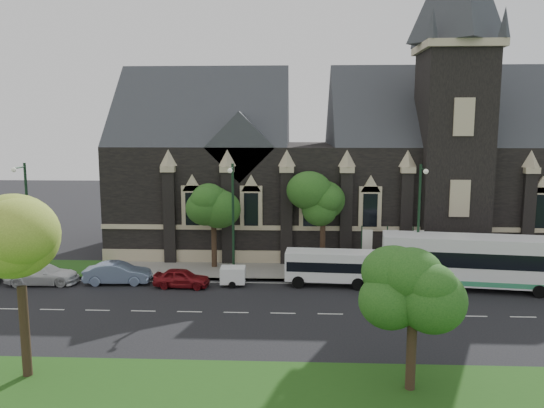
# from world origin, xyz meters

# --- Properties ---
(ground) EXTENTS (160.00, 160.00, 0.00)m
(ground) POSITION_xyz_m (0.00, 0.00, 0.00)
(ground) COLOR black
(ground) RESTS_ON ground
(sidewalk) EXTENTS (80.00, 5.00, 0.15)m
(sidewalk) POSITION_xyz_m (0.00, 9.50, 0.07)
(sidewalk) COLOR gray
(sidewalk) RESTS_ON ground
(museum) EXTENTS (40.00, 17.70, 29.90)m
(museum) POSITION_xyz_m (5.12, 18.78, 8.17)
(museum) COLOR black
(museum) RESTS_ON ground
(tree_park_near) EXTENTS (4.42, 4.42, 8.56)m
(tree_park_near) POSITION_xyz_m (-11.77, -8.77, 6.42)
(tree_park_near) COLOR black
(tree_park_near) RESTS_ON ground
(tree_park_east) EXTENTS (3.40, 3.40, 6.28)m
(tree_park_east) POSITION_xyz_m (6.18, -9.32, 4.62)
(tree_park_east) COLOR black
(tree_park_east) RESTS_ON ground
(tree_walk_right) EXTENTS (4.08, 4.08, 7.80)m
(tree_walk_right) POSITION_xyz_m (3.21, 10.71, 5.82)
(tree_walk_right) COLOR black
(tree_walk_right) RESTS_ON ground
(tree_walk_left) EXTENTS (3.91, 3.91, 7.64)m
(tree_walk_left) POSITION_xyz_m (-5.80, 10.70, 5.73)
(tree_walk_left) COLOR black
(tree_walk_left) RESTS_ON ground
(street_lamp_near) EXTENTS (0.36, 1.88, 9.00)m
(street_lamp_near) POSITION_xyz_m (10.00, 7.09, 5.11)
(street_lamp_near) COLOR #15301C
(street_lamp_near) RESTS_ON ground
(street_lamp_mid) EXTENTS (0.36, 1.88, 9.00)m
(street_lamp_mid) POSITION_xyz_m (-4.00, 7.09, 5.11)
(street_lamp_mid) COLOR #15301C
(street_lamp_mid) RESTS_ON ground
(street_lamp_far) EXTENTS (0.36, 1.88, 9.00)m
(street_lamp_far) POSITION_xyz_m (-20.00, 7.09, 5.11)
(street_lamp_far) COLOR #15301C
(street_lamp_far) RESTS_ON ground
(banner_flag_left) EXTENTS (0.90, 0.10, 4.00)m
(banner_flag_left) POSITION_xyz_m (6.29, 9.00, 2.38)
(banner_flag_left) COLOR #15301C
(banner_flag_left) RESTS_ON ground
(banner_flag_center) EXTENTS (0.90, 0.10, 4.00)m
(banner_flag_center) POSITION_xyz_m (8.29, 9.00, 2.38)
(banner_flag_center) COLOR #15301C
(banner_flag_center) RESTS_ON ground
(banner_flag_right) EXTENTS (0.90, 0.10, 4.00)m
(banner_flag_right) POSITION_xyz_m (10.29, 9.00, 2.38)
(banner_flag_right) COLOR #15301C
(banner_flag_right) RESTS_ON ground
(tour_coach) EXTENTS (13.56, 4.49, 3.88)m
(tour_coach) POSITION_xyz_m (13.90, 5.75, 2.11)
(tour_coach) COLOR white
(tour_coach) RESTS_ON ground
(shuttle_bus) EXTENTS (6.81, 2.78, 2.58)m
(shuttle_bus) POSITION_xyz_m (3.41, 6.20, 1.50)
(shuttle_bus) COLOR white
(shuttle_bus) RESTS_ON ground
(box_trailer) EXTENTS (2.67, 1.57, 1.41)m
(box_trailer) POSITION_xyz_m (-3.87, 5.74, 0.80)
(box_trailer) COLOR white
(box_trailer) RESTS_ON ground
(sedan) EXTENTS (5.02, 2.03, 1.62)m
(sedan) POSITION_xyz_m (-12.62, 5.88, 0.81)
(sedan) COLOR #7A8EB1
(sedan) RESTS_ON ground
(car_far_red) EXTENTS (4.19, 1.89, 1.40)m
(car_far_red) POSITION_xyz_m (-7.61, 5.18, 0.70)
(car_far_red) COLOR maroon
(car_far_red) RESTS_ON ground
(car_far_white) EXTENTS (5.48, 2.55, 1.55)m
(car_far_white) POSITION_xyz_m (-18.25, 5.48, 0.77)
(car_far_white) COLOR silver
(car_far_white) RESTS_ON ground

